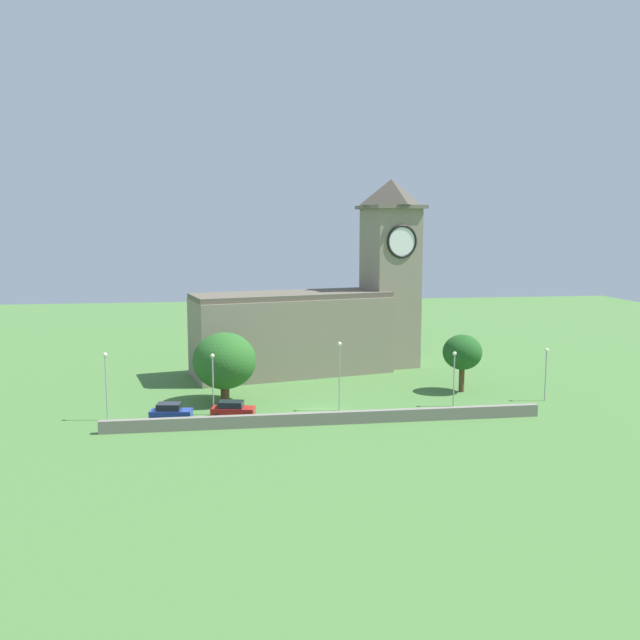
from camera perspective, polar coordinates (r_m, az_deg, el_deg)
name	(u,v)px	position (r m, az deg, el deg)	size (l,w,h in m)	color
ground_plane	(304,382)	(88.53, -1.33, -5.15)	(200.00, 200.00, 0.00)	#477538
church	(323,314)	(93.88, 0.23, 0.51)	(32.91, 15.49, 26.39)	gray
quay_barrier	(327,418)	(69.59, 0.62, -8.17)	(44.54, 0.70, 1.26)	gray
car_blue	(171,412)	(72.15, -12.32, -7.51)	(4.40, 2.55, 1.90)	#233D9E
car_red	(233,410)	(72.30, -7.28, -7.40)	(4.73, 2.89, 1.79)	red
streetlamp_west_end	(106,375)	(73.38, -17.39, -4.41)	(0.44, 0.44, 7.07)	#9EA0A5
streetlamp_west_mid	(213,374)	(73.03, -8.91, -4.44)	(0.44, 0.44, 6.57)	#9EA0A5
streetlamp_central	(339,365)	(73.65, 1.63, -3.80)	(0.44, 0.44, 7.55)	#9EA0A5
streetlamp_east_mid	(454,369)	(77.04, 11.10, -4.03)	(0.44, 0.44, 6.17)	#9EA0A5
streetlamp_east_end	(546,365)	(82.13, 18.29, -3.58)	(0.44, 0.44, 6.12)	#9EA0A5
tree_riverside_east	(462,353)	(83.99, 11.76, -2.66)	(4.70, 4.70, 6.96)	brown
tree_churchyard	(224,361)	(78.05, -7.96, -3.39)	(7.13, 7.13, 7.99)	brown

